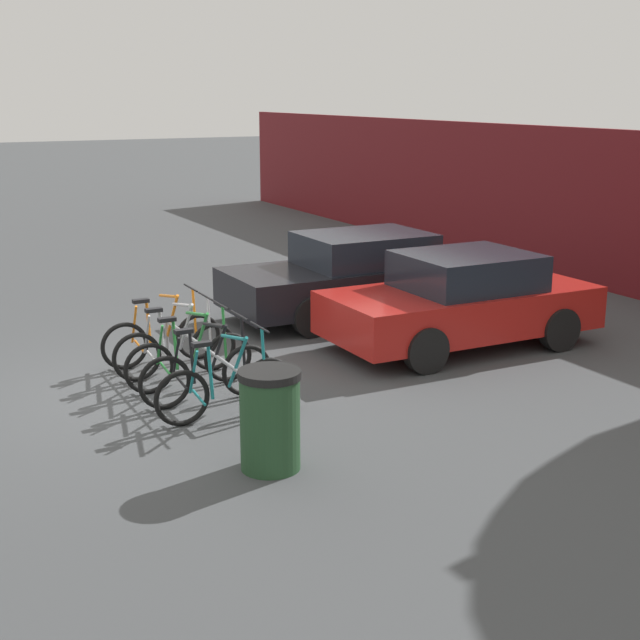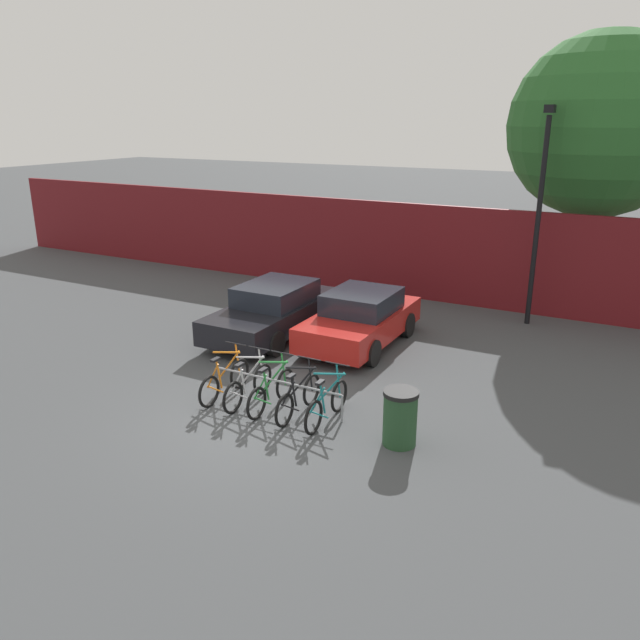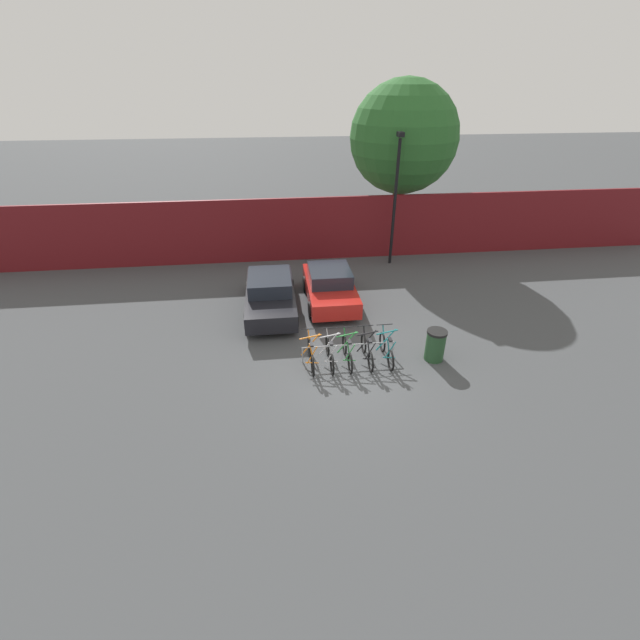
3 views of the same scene
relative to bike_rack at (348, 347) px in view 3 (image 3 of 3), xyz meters
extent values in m
plane|color=#424447|center=(-0.12, -0.68, -0.47)|extent=(120.00, 120.00, 0.00)
cube|color=maroon|center=(-0.12, 8.82, 1.03)|extent=(36.00, 0.16, 3.01)
cylinder|color=gray|center=(0.00, 0.00, 0.08)|extent=(2.88, 0.04, 0.04)
cylinder|color=gray|center=(-1.44, 0.00, -0.20)|extent=(0.04, 0.04, 0.55)
cylinder|color=gray|center=(1.44, 0.00, -0.20)|extent=(0.04, 0.04, 0.55)
torus|color=black|center=(-1.19, -0.68, -0.14)|extent=(0.06, 0.66, 0.66)
torus|color=black|center=(-1.19, 0.38, -0.14)|extent=(0.06, 0.66, 0.66)
cylinder|color=orange|center=(-1.19, 0.01, 0.18)|extent=(0.60, 0.04, 0.76)
cylinder|color=orange|center=(-1.19, -0.04, 0.49)|extent=(0.68, 0.04, 0.16)
cylinder|color=orange|center=(-1.19, -0.33, 0.12)|extent=(0.14, 0.04, 0.63)
cylinder|color=orange|center=(-1.19, -0.53, 0.14)|extent=(0.32, 0.03, 0.58)
cylinder|color=orange|center=(-1.19, -0.48, -0.17)|extent=(0.40, 0.03, 0.08)
cylinder|color=orange|center=(-1.19, 0.33, 0.20)|extent=(0.12, 0.04, 0.69)
cylinder|color=black|center=(-1.19, 0.29, 0.57)|extent=(0.52, 0.03, 0.03)
cube|color=black|center=(-1.19, -0.42, 0.46)|extent=(0.10, 0.22, 0.05)
torus|color=black|center=(-0.61, -0.68, -0.14)|extent=(0.06, 0.66, 0.66)
torus|color=black|center=(-0.61, 0.38, -0.14)|extent=(0.06, 0.66, 0.66)
cylinder|color=#B7B7BC|center=(-0.61, 0.01, 0.18)|extent=(0.60, 0.04, 0.76)
cylinder|color=#B7B7BC|center=(-0.61, -0.04, 0.49)|extent=(0.68, 0.04, 0.16)
cylinder|color=#B7B7BC|center=(-0.61, -0.33, 0.12)|extent=(0.14, 0.04, 0.63)
cylinder|color=#B7B7BC|center=(-0.61, -0.53, 0.14)|extent=(0.32, 0.03, 0.58)
cylinder|color=#B7B7BC|center=(-0.61, -0.48, -0.17)|extent=(0.40, 0.03, 0.08)
cylinder|color=#B7B7BC|center=(-0.61, 0.33, 0.20)|extent=(0.12, 0.04, 0.69)
cylinder|color=black|center=(-0.61, 0.29, 0.57)|extent=(0.52, 0.03, 0.03)
cube|color=black|center=(-0.61, -0.42, 0.46)|extent=(0.10, 0.22, 0.05)
torus|color=black|center=(-0.06, -0.68, -0.14)|extent=(0.06, 0.66, 0.66)
torus|color=black|center=(-0.06, 0.38, -0.14)|extent=(0.06, 0.66, 0.66)
cylinder|color=#288438|center=(-0.06, 0.01, 0.18)|extent=(0.60, 0.04, 0.76)
cylinder|color=#288438|center=(-0.06, -0.04, 0.49)|extent=(0.68, 0.04, 0.16)
cylinder|color=#288438|center=(-0.06, -0.33, 0.12)|extent=(0.14, 0.04, 0.63)
cylinder|color=#288438|center=(-0.06, -0.53, 0.14)|extent=(0.32, 0.03, 0.58)
cylinder|color=#288438|center=(-0.06, -0.48, -0.17)|extent=(0.40, 0.03, 0.08)
cylinder|color=#288438|center=(-0.06, 0.33, 0.20)|extent=(0.12, 0.04, 0.69)
cylinder|color=black|center=(-0.06, 0.29, 0.57)|extent=(0.52, 0.03, 0.03)
cube|color=black|center=(-0.06, -0.42, 0.46)|extent=(0.10, 0.22, 0.05)
torus|color=black|center=(0.57, -0.68, -0.14)|extent=(0.06, 0.66, 0.66)
torus|color=black|center=(0.57, 0.38, -0.14)|extent=(0.06, 0.66, 0.66)
cylinder|color=black|center=(0.57, 0.01, 0.18)|extent=(0.60, 0.04, 0.76)
cylinder|color=black|center=(0.57, -0.04, 0.49)|extent=(0.68, 0.04, 0.16)
cylinder|color=black|center=(0.57, -0.33, 0.12)|extent=(0.14, 0.04, 0.63)
cylinder|color=black|center=(0.57, -0.53, 0.14)|extent=(0.32, 0.03, 0.58)
cylinder|color=black|center=(0.57, -0.48, -0.17)|extent=(0.40, 0.03, 0.08)
cylinder|color=black|center=(0.57, 0.33, 0.20)|extent=(0.12, 0.04, 0.69)
cylinder|color=black|center=(0.57, 0.29, 0.57)|extent=(0.52, 0.03, 0.03)
cube|color=black|center=(0.57, -0.42, 0.46)|extent=(0.10, 0.22, 0.05)
torus|color=black|center=(1.19, -0.68, -0.14)|extent=(0.06, 0.66, 0.66)
torus|color=black|center=(1.19, 0.38, -0.14)|extent=(0.06, 0.66, 0.66)
cylinder|color=#197A7F|center=(1.19, 0.01, 0.18)|extent=(0.60, 0.04, 0.76)
cylinder|color=#197A7F|center=(1.19, -0.04, 0.49)|extent=(0.68, 0.04, 0.16)
cylinder|color=#197A7F|center=(1.19, -0.33, 0.12)|extent=(0.14, 0.04, 0.63)
cylinder|color=#197A7F|center=(1.19, -0.53, 0.14)|extent=(0.32, 0.03, 0.58)
cylinder|color=#197A7F|center=(1.19, -0.48, -0.17)|extent=(0.40, 0.03, 0.08)
cylinder|color=#197A7F|center=(1.19, 0.33, 0.20)|extent=(0.12, 0.04, 0.69)
cylinder|color=black|center=(1.19, 0.29, 0.57)|extent=(0.52, 0.03, 0.03)
cube|color=black|center=(1.19, -0.42, 0.46)|extent=(0.10, 0.22, 0.05)
cube|color=black|center=(-2.36, 3.63, 0.09)|extent=(1.80, 4.49, 0.62)
cube|color=#1E232D|center=(-2.36, 3.74, 0.66)|extent=(1.58, 2.07, 0.52)
cylinder|color=black|center=(-3.22, 4.93, -0.15)|extent=(0.20, 0.64, 0.64)
cylinder|color=black|center=(-1.51, 4.93, -0.15)|extent=(0.20, 0.64, 0.64)
cylinder|color=black|center=(-3.22, 2.33, -0.15)|extent=(0.20, 0.64, 0.64)
cylinder|color=black|center=(-1.51, 2.33, -0.15)|extent=(0.20, 0.64, 0.64)
cube|color=red|center=(-0.03, 4.03, 0.09)|extent=(1.80, 4.01, 0.62)
cube|color=#1E232D|center=(-0.03, 4.13, 0.66)|extent=(1.58, 1.85, 0.52)
cylinder|color=black|center=(-0.89, 5.19, -0.15)|extent=(0.20, 0.64, 0.64)
cylinder|color=black|center=(0.82, 5.19, -0.15)|extent=(0.20, 0.64, 0.64)
cylinder|color=black|center=(-0.89, 2.86, -0.15)|extent=(0.20, 0.64, 0.64)
cylinder|color=black|center=(0.82, 2.86, -0.15)|extent=(0.20, 0.64, 0.64)
cylinder|color=black|center=(3.42, 7.83, 2.33)|extent=(0.14, 0.14, 5.60)
cube|color=black|center=(3.42, 7.83, 5.28)|extent=(0.24, 0.44, 0.20)
cylinder|color=#234728|center=(2.72, -0.27, 0.00)|extent=(0.60, 0.60, 0.95)
cylinder|color=black|center=(2.72, -0.27, 0.52)|extent=(0.63, 0.63, 0.08)
cylinder|color=brown|center=(4.43, 10.62, 1.19)|extent=(0.63, 0.63, 3.34)
sphere|color=#286028|center=(4.43, 10.62, 4.82)|extent=(5.23, 5.23, 5.23)
camera|label=1|loc=(10.32, -3.65, 3.20)|focal=50.00mm
camera|label=2|loc=(6.14, -9.68, 5.10)|focal=35.00mm
camera|label=3|loc=(-2.18, -11.03, 7.33)|focal=24.00mm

